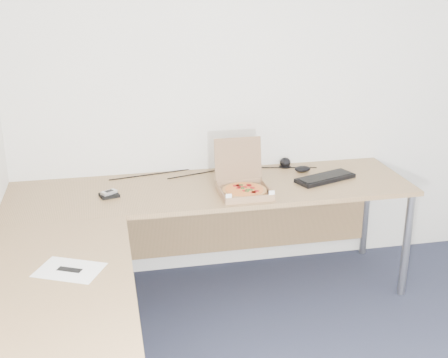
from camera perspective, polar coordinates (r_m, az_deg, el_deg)
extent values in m
cube|color=#997449|center=(3.66, -1.15, -0.98)|extent=(2.50, 0.70, 0.03)
cube|color=#997449|center=(2.62, -16.39, -10.75)|extent=(0.70, 1.50, 0.03)
cylinder|color=gray|center=(4.42, 13.60, -2.89)|extent=(0.05, 0.05, 0.70)
cube|color=#946D4C|center=(3.54, 1.99, -1.42)|extent=(0.30, 0.30, 0.01)
cube|color=#946D4C|center=(3.64, 1.39, 1.74)|extent=(0.30, 0.06, 0.29)
cylinder|color=#DA944E|center=(3.53, 1.99, -1.20)|extent=(0.27, 0.27, 0.02)
cylinder|color=#B71E09|center=(3.53, 1.99, -1.01)|extent=(0.23, 0.23, 0.00)
cylinder|color=white|center=(3.81, 0.86, 1.10)|extent=(0.07, 0.07, 0.13)
cube|color=black|center=(3.83, 9.78, 0.09)|extent=(0.42, 0.27, 0.02)
ellipsoid|color=black|center=(3.96, 7.61, 0.98)|extent=(0.12, 0.09, 0.04)
cube|color=black|center=(3.56, -11.07, -1.55)|extent=(0.13, 0.12, 0.02)
cube|color=#B2B5BA|center=(3.56, -11.08, -1.28)|extent=(0.10, 0.09, 0.02)
cube|color=white|center=(2.77, -14.75, -8.51)|extent=(0.34, 0.31, 0.00)
ellipsoid|color=black|center=(4.03, 5.95, 1.66)|extent=(0.08, 0.08, 0.07)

